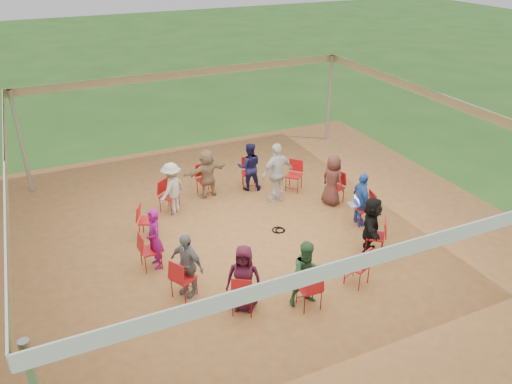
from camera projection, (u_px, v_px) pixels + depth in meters
name	position (u px, v px, depth m)	size (l,w,h in m)	color
ground	(260.00, 237.00, 12.33)	(80.00, 80.00, 0.00)	#295A1C
dirt_patch	(260.00, 237.00, 12.32)	(13.00, 13.00, 0.00)	brown
tent	(261.00, 148.00, 11.23)	(10.33, 10.33, 3.00)	#B2B2B7
chair_0	(365.00, 209.00, 12.68)	(0.42, 0.44, 0.90)	#B01316
chair_1	(335.00, 188.00, 13.72)	(0.42, 0.44, 0.90)	#B01316
chair_2	(294.00, 176.00, 14.38)	(0.42, 0.44, 0.90)	#B01316
chair_3	(249.00, 173.00, 14.53)	(0.42, 0.44, 0.90)	#B01316
chair_4	(205.00, 180.00, 14.13)	(0.42, 0.44, 0.90)	#B01316
chair_5	(169.00, 196.00, 13.27)	(0.42, 0.44, 0.90)	#B01316
chair_6	(148.00, 221.00, 12.14)	(0.42, 0.44, 0.90)	#B01316
chair_7	(150.00, 251.00, 11.01)	(0.42, 0.44, 0.90)	#B01316
chair_8	(184.00, 278.00, 10.13)	(0.42, 0.44, 0.90)	#B01316
chair_9	(243.00, 293.00, 9.71)	(0.42, 0.44, 0.90)	#B01316
chair_10	(309.00, 288.00, 9.84)	(0.42, 0.44, 0.90)	#B01316
chair_11	(358.00, 266.00, 10.49)	(0.42, 0.44, 0.90)	#B01316
chair_12	(375.00, 236.00, 11.52)	(0.42, 0.44, 0.90)	#B01316
person_seated_0	(361.00, 200.00, 12.53)	(0.84, 0.43, 1.43)	#2855B3
person_seated_1	(333.00, 180.00, 13.52)	(0.70, 0.39, 1.43)	#4F2722
person_seated_2	(249.00, 167.00, 14.30)	(0.69, 0.40, 1.43)	#16163E
person_seated_3	(207.00, 173.00, 13.92)	(1.32, 0.50, 1.43)	#957756
person_seated_4	(172.00, 188.00, 13.09)	(0.92, 0.46, 1.43)	#A9A394
person_seated_5	(155.00, 239.00, 10.93)	(0.52, 0.34, 1.43)	#7D0E63
person_seated_6	(187.00, 264.00, 10.09)	(0.84, 0.43, 1.43)	slate
person_seated_7	(244.00, 278.00, 9.69)	(0.70, 0.39, 1.43)	#390E1F
person_seated_8	(307.00, 274.00, 9.81)	(0.69, 0.40, 1.43)	#2A5331
person_seated_9	(371.00, 226.00, 11.42)	(1.32, 0.50, 1.43)	black
standing_person	(277.00, 173.00, 13.61)	(1.00, 0.51, 1.70)	silver
cable_coil	(279.00, 230.00, 12.57)	(0.40, 0.40, 0.03)	black
laptop	(355.00, 202.00, 12.52)	(0.30, 0.35, 0.21)	#B7B7BC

